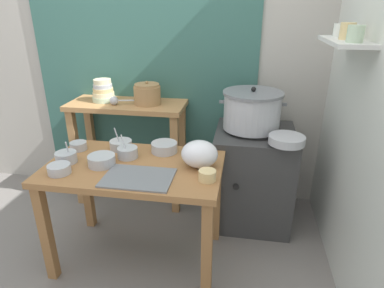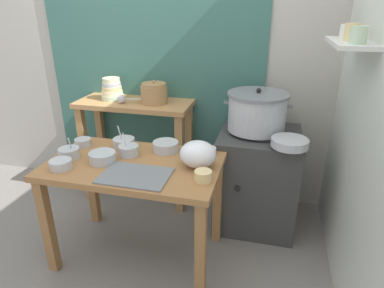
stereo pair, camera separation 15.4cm
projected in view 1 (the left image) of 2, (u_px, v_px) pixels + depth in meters
The scene contains 22 objects.
ground_plane at pixel (130, 264), 2.27m from camera, with size 9.00×9.00×0.00m, color gray.
wall_back at pixel (172, 49), 2.75m from camera, with size 4.40×0.12×2.60m.
wall_right at pixel (380, 75), 1.74m from camera, with size 0.30×3.20×2.60m.
prep_table at pixel (135, 180), 2.12m from camera, with size 1.10×0.66×0.72m.
back_shelf_table at pixel (129, 128), 2.80m from camera, with size 0.96×0.40×0.90m.
stove_block at pixel (252, 176), 2.64m from camera, with size 0.60×0.61×0.78m.
steamer_pot at pixel (252, 110), 2.45m from camera, with size 0.49×0.44×0.32m.
clay_pot at pixel (147, 94), 2.65m from camera, with size 0.21×0.21×0.19m.
bowl_stack_enamel at pixel (103, 91), 2.73m from camera, with size 0.19×0.19×0.18m.
ladle at pixel (115, 101), 2.65m from camera, with size 0.26×0.08×0.07m.
serving_tray at pixel (138, 178), 1.91m from camera, with size 0.40×0.28×0.01m, color slate.
plastic_bag at pixel (199, 154), 2.02m from camera, with size 0.23×0.20×0.17m, color white.
wide_pan at pixel (287, 140), 2.22m from camera, with size 0.24×0.24×0.05m, color #B7BABF.
prep_bowl_0 at pixel (78, 146), 2.28m from camera, with size 0.11×0.11×0.05m.
prep_bowl_1 at pixel (102, 160), 2.05m from camera, with size 0.17×0.17×0.07m.
prep_bowl_2 at pixel (164, 147), 2.24m from camera, with size 0.18×0.18×0.07m.
prep_bowl_3 at pixel (59, 169), 1.96m from camera, with size 0.13×0.13×0.06m.
prep_bowl_4 at pixel (121, 144), 2.28m from camera, with size 0.15×0.15×0.15m.
prep_bowl_5 at pixel (207, 175), 1.88m from camera, with size 0.10×0.10×0.06m.
prep_bowl_6 at pixel (66, 157), 2.09m from camera, with size 0.13×0.13×0.16m.
prep_bowl_7 at pixel (128, 152), 2.16m from camera, with size 0.13×0.13×0.15m.
prep_bowl_8 at pixel (207, 150), 2.22m from camera, with size 0.11×0.11×0.04m.
Camera 1 is at (0.71, -1.68, 1.65)m, focal length 30.99 mm.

